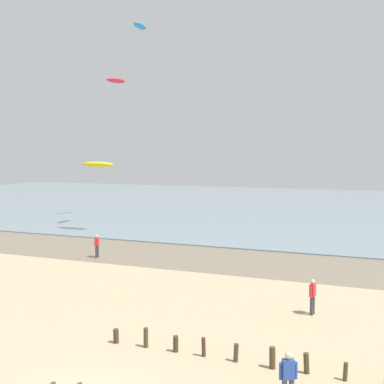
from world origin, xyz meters
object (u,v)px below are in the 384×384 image
Objects in this scene: person_far_down_beach at (313,296)px; kite_aloft_1 at (116,81)px; kite_aloft_5 at (140,26)px; person_right_flank at (97,245)px; person_nearest_camera at (288,378)px; kite_aloft_2 at (97,165)px.

kite_aloft_1 reaches higher than person_far_down_beach.
kite_aloft_5 is at bearing -112.17° from kite_aloft_1.
person_right_flank is 23.44m from kite_aloft_5.
kite_aloft_5 reaches higher than person_far_down_beach.
person_right_flank is at bearing -173.18° from kite_aloft_5.
person_nearest_camera and person_far_down_beach have the same top height.
kite_aloft_1 reaches higher than person_nearest_camera.
person_far_down_beach is 0.48× the size of kite_aloft_2.
kite_aloft_1 is at bearing 116.52° from person_right_flank.
kite_aloft_1 is at bearing 37.72° from kite_aloft_5.
kite_aloft_5 reaches higher than kite_aloft_1.
person_nearest_camera is at bearing -119.66° from kite_aloft_1.
person_right_flank is 0.66× the size of kite_aloft_1.
kite_aloft_1 is (-26.54, 27.11, 15.37)m from person_far_down_beach.
kite_aloft_2 is at bearing 122.14° from person_right_flank.
kite_aloft_1 is at bearing 134.39° from person_far_down_beach.
person_far_down_beach is 0.65× the size of kite_aloft_5.
kite_aloft_2 is (-22.95, 17.29, 5.72)m from person_far_down_beach.
person_right_flank is 1.00× the size of person_far_down_beach.
person_nearest_camera is 40.23m from kite_aloft_5.
kite_aloft_5 is at bearing -137.62° from kite_aloft_2.
kite_aloft_5 is (-3.10, 12.95, 19.29)m from person_right_flank.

